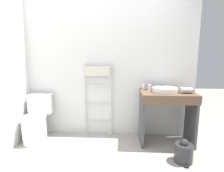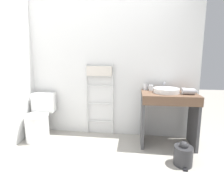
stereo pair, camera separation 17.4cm
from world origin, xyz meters
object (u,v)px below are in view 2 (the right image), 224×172
Objects in this scene: cup_near_edge at (151,88)px; trash_bin at (183,155)px; cup_near_wall at (146,87)px; hair_dryer at (189,91)px; towel_radiator at (99,84)px; sink_basin at (166,90)px; toilet at (39,120)px.

cup_near_edge is 1.07m from trash_bin.
hair_dryer is (0.61, -0.26, -0.01)m from cup_near_wall.
cup_near_wall is 1.08× the size of cup_near_edge.
towel_radiator is 1.11m from sink_basin.
cup_near_edge is at bearing 6.06° from toilet.
hair_dryer is (2.38, -0.01, 0.57)m from toilet.
towel_radiator reaches higher than toilet.
towel_radiator is (0.99, 0.29, 0.60)m from toilet.
trash_bin is (0.46, -0.72, -0.76)m from cup_near_wall.
toilet is at bearing -171.89° from cup_near_wall.
cup_near_edge is 0.57m from hair_dryer.
sink_basin is (1.08, -0.23, -0.04)m from towel_radiator.
hair_dryer is (0.31, -0.07, 0.01)m from sink_basin.
sink_basin is (2.07, 0.06, 0.56)m from toilet.
toilet is 2.29m from trash_bin.
hair_dryer is 0.70× the size of trash_bin.
sink_basin is at bearing -32.21° from cup_near_wall.
cup_near_wall reaches higher than hair_dryer.
sink_basin is at bearing 106.55° from trash_bin.
towel_radiator is 0.78m from cup_near_wall.
cup_near_edge is (0.86, -0.09, -0.03)m from towel_radiator.
hair_dryer is at bearing -0.27° from toilet.
towel_radiator reaches higher than sink_basin.
trash_bin is (0.38, -0.66, -0.75)m from cup_near_edge.
towel_radiator is 12.50× the size of cup_near_wall.
trash_bin is at bearing -31.44° from towel_radiator.
toilet is 1.97× the size of sink_basin.
cup_near_wall is at bearing 122.47° from trash_bin.
cup_near_wall is at bearing 147.79° from sink_basin.
towel_radiator is at bearing 168.12° from sink_basin.
trash_bin is at bearing -60.43° from cup_near_edge.
cup_near_wall is at bearing 145.51° from cup_near_edge.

